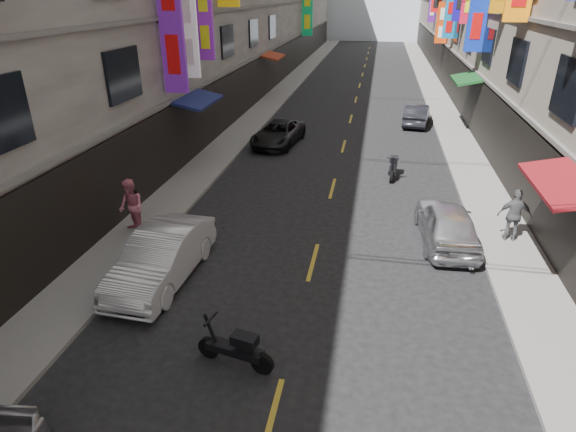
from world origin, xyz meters
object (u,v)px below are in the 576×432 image
at_px(car_right_far, 417,115).
at_px(pedestrian_rfar, 514,215).
at_px(scooter_crossing, 236,349).
at_px(car_left_far, 278,133).
at_px(car_right_mid, 447,223).
at_px(scooter_far_right, 393,167).
at_px(car_left_mid, 162,257).
at_px(pedestrian_lfar, 131,207).

height_order(car_right_far, pedestrian_rfar, pedestrian_rfar).
distance_m(scooter_crossing, car_left_far, 16.51).
bearing_deg(car_right_far, pedestrian_rfar, 105.92).
xyz_separation_m(car_left_far, car_right_mid, (7.42, -9.71, 0.09)).
height_order(scooter_crossing, pedestrian_rfar, pedestrian_rfar).
height_order(scooter_crossing, car_right_mid, car_right_mid).
xyz_separation_m(car_right_far, pedestrian_rfar, (2.10, -14.90, 0.36)).
relative_size(scooter_crossing, scooter_far_right, 0.99).
xyz_separation_m(car_left_mid, car_right_mid, (8.00, 3.69, -0.04)).
relative_size(scooter_far_right, car_left_mid, 0.41).
relative_size(car_right_far, pedestrian_lfar, 2.05).
bearing_deg(pedestrian_lfar, car_right_far, 97.74).
relative_size(scooter_crossing, car_right_mid, 0.44).
relative_size(car_left_mid, car_right_far, 1.16).
distance_m(scooter_crossing, pedestrian_lfar, 7.30).
relative_size(scooter_crossing, car_right_far, 0.47).
bearing_deg(car_left_mid, pedestrian_rfar, 24.27).
bearing_deg(pedestrian_lfar, car_right_mid, 46.41).
height_order(car_right_far, pedestrian_lfar, pedestrian_lfar).
distance_m(scooter_crossing, scooter_far_right, 12.90).
distance_m(car_left_mid, car_right_mid, 8.81).
distance_m(scooter_far_right, car_right_far, 9.55).
height_order(scooter_far_right, car_left_far, car_left_far).
relative_size(scooter_crossing, pedestrian_rfar, 1.04).
height_order(scooter_far_right, car_left_mid, car_left_mid).
distance_m(car_left_mid, car_right_far, 20.51).
bearing_deg(car_left_far, pedestrian_lfar, -96.01).
relative_size(scooter_far_right, pedestrian_rfar, 1.05).
xyz_separation_m(car_left_far, pedestrian_lfar, (-2.62, -11.05, 0.45)).
relative_size(car_left_mid, pedestrian_lfar, 2.38).
bearing_deg(car_right_far, car_left_far, 44.71).
bearing_deg(car_right_mid, pedestrian_lfar, 3.99).
distance_m(car_right_mid, car_right_far, 15.22).
height_order(scooter_far_right, car_right_mid, car_right_mid).
xyz_separation_m(car_right_mid, pedestrian_lfar, (-10.04, -1.34, 0.36)).
bearing_deg(pedestrian_rfar, pedestrian_lfar, 10.15).
relative_size(car_left_far, car_right_far, 1.13).
relative_size(car_left_far, pedestrian_lfar, 2.33).
bearing_deg(car_right_mid, car_right_far, -93.39).
bearing_deg(car_right_far, scooter_crossing, 85.03).
bearing_deg(scooter_crossing, car_left_far, 20.60).
height_order(scooter_crossing, car_right_far, car_right_far).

